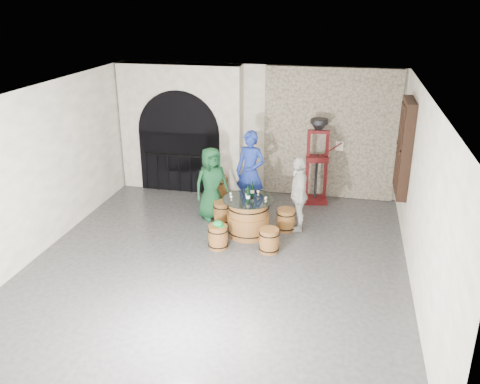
% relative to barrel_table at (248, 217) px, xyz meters
% --- Properties ---
extents(ground, '(8.00, 8.00, 0.00)m').
position_rel_barrel_table_xyz_m(ground, '(-0.32, -1.32, -0.41)').
color(ground, '#2D2D30').
rests_on(ground, ground).
extents(wall_back, '(8.00, 0.00, 8.00)m').
position_rel_barrel_table_xyz_m(wall_back, '(-0.32, 2.68, 1.19)').
color(wall_back, white).
rests_on(wall_back, ground).
extents(wall_front, '(8.00, 0.00, 8.00)m').
position_rel_barrel_table_xyz_m(wall_front, '(-0.32, -5.32, 1.19)').
color(wall_front, white).
rests_on(wall_front, ground).
extents(wall_left, '(0.00, 8.00, 8.00)m').
position_rel_barrel_table_xyz_m(wall_left, '(-3.82, -1.32, 1.19)').
color(wall_left, white).
rests_on(wall_left, ground).
extents(wall_right, '(0.00, 8.00, 8.00)m').
position_rel_barrel_table_xyz_m(wall_right, '(3.18, -1.32, 1.19)').
color(wall_right, white).
rests_on(wall_right, ground).
extents(ceiling, '(8.00, 8.00, 0.00)m').
position_rel_barrel_table_xyz_m(ceiling, '(-0.32, -1.32, 2.79)').
color(ceiling, beige).
rests_on(ceiling, wall_back).
extents(stone_facing_panel, '(3.20, 0.12, 3.18)m').
position_rel_barrel_table_xyz_m(stone_facing_panel, '(1.48, 2.62, 1.19)').
color(stone_facing_panel, gray).
rests_on(stone_facing_panel, ground).
extents(arched_opening, '(3.10, 0.60, 3.19)m').
position_rel_barrel_table_xyz_m(arched_opening, '(-2.22, 2.42, 1.17)').
color(arched_opening, white).
rests_on(arched_opening, ground).
extents(shuttered_window, '(0.23, 1.10, 2.00)m').
position_rel_barrel_table_xyz_m(shuttered_window, '(3.06, 1.08, 1.39)').
color(shuttered_window, black).
rests_on(shuttered_window, wall_right).
extents(barrel_table, '(1.07, 1.07, 0.82)m').
position_rel_barrel_table_xyz_m(barrel_table, '(0.00, 0.00, 0.00)').
color(barrel_table, brown).
rests_on(barrel_table, ground).
extents(barrel_stool_left, '(0.41, 0.41, 0.49)m').
position_rel_barrel_table_xyz_m(barrel_stool_left, '(-0.69, 0.50, -0.17)').
color(barrel_stool_left, brown).
rests_on(barrel_stool_left, ground).
extents(barrel_stool_far, '(0.41, 0.41, 0.49)m').
position_rel_barrel_table_xyz_m(barrel_stool_far, '(-0.14, 0.84, -0.17)').
color(barrel_stool_far, brown).
rests_on(barrel_stool_far, ground).
extents(barrel_stool_right, '(0.41, 0.41, 0.49)m').
position_rel_barrel_table_xyz_m(barrel_stool_right, '(0.75, 0.40, -0.17)').
color(barrel_stool_right, brown).
rests_on(barrel_stool_right, ground).
extents(barrel_stool_near_right, '(0.41, 0.41, 0.49)m').
position_rel_barrel_table_xyz_m(barrel_stool_near_right, '(0.55, -0.65, -0.17)').
color(barrel_stool_near_right, brown).
rests_on(barrel_stool_near_right, ground).
extents(barrel_stool_near_left, '(0.41, 0.41, 0.49)m').
position_rel_barrel_table_xyz_m(barrel_stool_near_left, '(-0.47, -0.70, -0.17)').
color(barrel_stool_near_left, brown).
rests_on(barrel_stool_near_left, ground).
extents(green_cap, '(0.24, 0.20, 0.11)m').
position_rel_barrel_table_xyz_m(green_cap, '(-0.47, -0.71, 0.12)').
color(green_cap, '#0B8231').
rests_on(green_cap, barrel_stool_near_left).
extents(person_green, '(0.95, 0.93, 1.65)m').
position_rel_barrel_table_xyz_m(person_green, '(-0.98, 0.71, 0.42)').
color(person_green, '#103B1E').
rests_on(person_green, ground).
extents(person_blue, '(0.79, 0.62, 1.93)m').
position_rel_barrel_table_xyz_m(person_blue, '(-0.21, 1.26, 0.56)').
color(person_blue, navy).
rests_on(person_blue, ground).
extents(person_white, '(0.58, 1.01, 1.62)m').
position_rel_barrel_table_xyz_m(person_white, '(0.98, 0.53, 0.40)').
color(person_white, beige).
rests_on(person_white, ground).
extents(wine_bottle_left, '(0.08, 0.08, 0.32)m').
position_rel_barrel_table_xyz_m(wine_bottle_left, '(-0.01, -0.02, 0.54)').
color(wine_bottle_left, black).
rests_on(wine_bottle_left, barrel_table).
extents(wine_bottle_center, '(0.08, 0.08, 0.32)m').
position_rel_barrel_table_xyz_m(wine_bottle_center, '(0.02, -0.13, 0.54)').
color(wine_bottle_center, black).
rests_on(wine_bottle_center, barrel_table).
extents(wine_bottle_right, '(0.08, 0.08, 0.32)m').
position_rel_barrel_table_xyz_m(wine_bottle_right, '(0.05, 0.18, 0.54)').
color(wine_bottle_right, black).
rests_on(wine_bottle_right, barrel_table).
extents(tasting_glass_a, '(0.05, 0.05, 0.10)m').
position_rel_barrel_table_xyz_m(tasting_glass_a, '(-0.33, -0.14, 0.46)').
color(tasting_glass_a, '#AE6321').
rests_on(tasting_glass_a, barrel_table).
extents(tasting_glass_b, '(0.05, 0.05, 0.10)m').
position_rel_barrel_table_xyz_m(tasting_glass_b, '(0.37, -0.04, 0.46)').
color(tasting_glass_b, '#AE6321').
rests_on(tasting_glass_b, barrel_table).
extents(tasting_glass_c, '(0.05, 0.05, 0.10)m').
position_rel_barrel_table_xyz_m(tasting_glass_c, '(-0.10, 0.32, 0.46)').
color(tasting_glass_c, '#AE6321').
rests_on(tasting_glass_c, barrel_table).
extents(tasting_glass_d, '(0.05, 0.05, 0.10)m').
position_rel_barrel_table_xyz_m(tasting_glass_d, '(0.16, 0.26, 0.46)').
color(tasting_glass_d, '#AE6321').
rests_on(tasting_glass_d, barrel_table).
extents(tasting_glass_e, '(0.05, 0.05, 0.10)m').
position_rel_barrel_table_xyz_m(tasting_glass_e, '(0.37, -0.08, 0.46)').
color(tasting_glass_e, '#AE6321').
rests_on(tasting_glass_e, barrel_table).
extents(tasting_glass_f, '(0.05, 0.05, 0.10)m').
position_rel_barrel_table_xyz_m(tasting_glass_f, '(-0.38, 0.02, 0.46)').
color(tasting_glass_f, '#AE6321').
rests_on(tasting_glass_f, barrel_table).
extents(side_barrel, '(0.48, 0.48, 0.64)m').
position_rel_barrel_table_xyz_m(side_barrel, '(-1.09, 1.71, -0.09)').
color(side_barrel, brown).
rests_on(side_barrel, ground).
extents(corking_press, '(0.88, 0.55, 2.07)m').
position_rel_barrel_table_xyz_m(corking_press, '(1.24, 2.14, 0.80)').
color(corking_press, '#4D0C0F').
rests_on(corking_press, ground).
extents(control_box, '(0.18, 0.10, 0.22)m').
position_rel_barrel_table_xyz_m(control_box, '(1.73, 2.54, 0.94)').
color(control_box, silver).
rests_on(control_box, wall_back).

